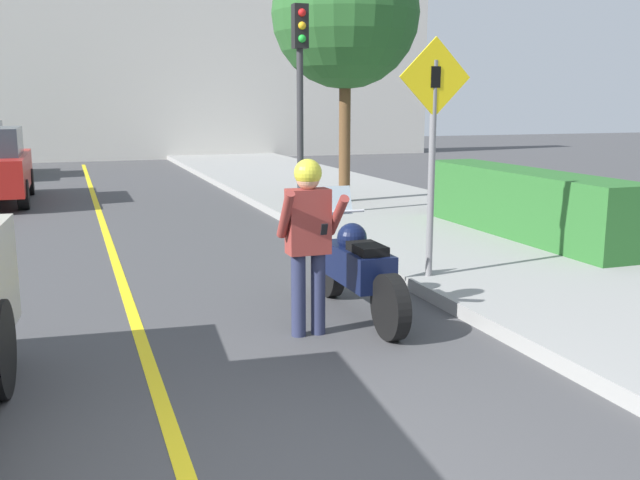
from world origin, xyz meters
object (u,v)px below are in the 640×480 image
at_px(street_tree, 345,14).
at_px(traffic_light, 300,71).
at_px(motorcycle, 357,268).
at_px(crossing_sign, 433,135).
at_px(person_biker, 308,229).

bearing_deg(street_tree, traffic_light, -133.45).
distance_m(motorcycle, traffic_light, 6.28).
bearing_deg(crossing_sign, street_tree, 77.34).
height_order(crossing_sign, traffic_light, traffic_light).
bearing_deg(street_tree, motorcycle, -110.50).
relative_size(person_biker, traffic_light, 0.45).
height_order(traffic_light, street_tree, street_tree).
bearing_deg(motorcycle, traffic_light, 77.74).
relative_size(person_biker, street_tree, 0.32).
bearing_deg(person_biker, street_tree, 66.21).
bearing_deg(traffic_light, crossing_sign, -89.88).
xyz_separation_m(motorcycle, person_biker, (-0.69, -0.45, 0.53)).
height_order(motorcycle, crossing_sign, crossing_sign).
height_order(motorcycle, traffic_light, traffic_light).
xyz_separation_m(person_biker, crossing_sign, (1.94, 1.19, 0.80)).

